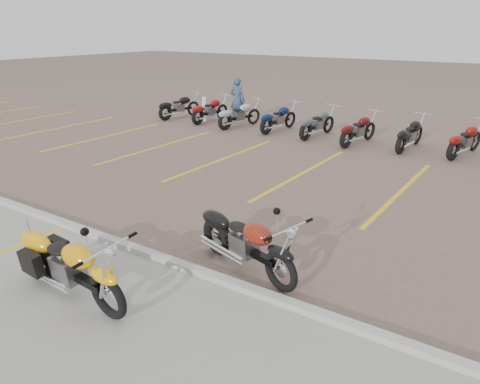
{
  "coord_description": "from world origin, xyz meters",
  "views": [
    {
      "loc": [
        5.5,
        -7.24,
        3.88
      ],
      "look_at": [
        0.59,
        0.01,
        0.75
      ],
      "focal_mm": 35.0,
      "sensor_mm": 36.0,
      "label": 1
    }
  ],
  "objects_px": {
    "flame_cruiser": "(245,244)",
    "person_a": "(237,100)",
    "bollard": "(204,109)",
    "yellow_cruiser": "(71,267)"
  },
  "relations": [
    {
      "from": "flame_cruiser",
      "to": "person_a",
      "type": "bearing_deg",
      "value": 141.87
    },
    {
      "from": "yellow_cruiser",
      "to": "bollard",
      "type": "relative_size",
      "value": 2.44
    },
    {
      "from": "yellow_cruiser",
      "to": "person_a",
      "type": "distance_m",
      "value": 13.82
    },
    {
      "from": "yellow_cruiser",
      "to": "flame_cruiser",
      "type": "bearing_deg",
      "value": 55.63
    },
    {
      "from": "person_a",
      "to": "bollard",
      "type": "relative_size",
      "value": 1.84
    },
    {
      "from": "flame_cruiser",
      "to": "bollard",
      "type": "bearing_deg",
      "value": 148.03
    },
    {
      "from": "bollard",
      "to": "flame_cruiser",
      "type": "bearing_deg",
      "value": -48.88
    },
    {
      "from": "bollard",
      "to": "person_a",
      "type": "bearing_deg",
      "value": 24.48
    },
    {
      "from": "yellow_cruiser",
      "to": "bollard",
      "type": "xyz_separation_m",
      "value": [
        -6.94,
        12.02,
        0.0
      ]
    },
    {
      "from": "flame_cruiser",
      "to": "person_a",
      "type": "distance_m",
      "value": 12.8
    }
  ]
}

